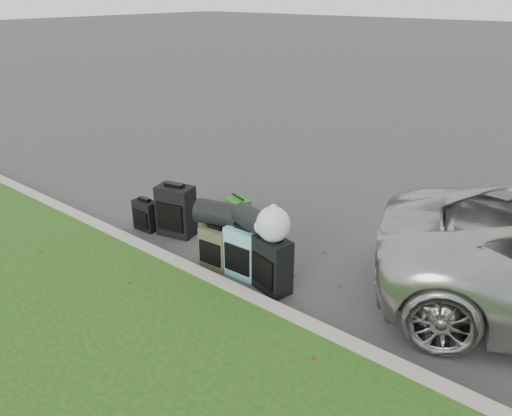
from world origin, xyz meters
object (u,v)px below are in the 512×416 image
Objects in this scene: suitcase_large_black_left at (176,211)px; suitcase_teal at (244,252)px; suitcase_large_black_right at (272,265)px; suitcase_olive at (217,247)px; tote_navy at (249,221)px; suitcase_small_black at (146,215)px; tote_green at (238,211)px.

suitcase_teal is at bearing -23.83° from suitcase_large_black_left.
suitcase_large_black_left is at bearing -176.07° from suitcase_large_black_right.
suitcase_olive reaches higher than tote_navy.
suitcase_teal reaches higher than suitcase_olive.
suitcase_small_black is at bearing 170.33° from suitcase_olive.
suitcase_small_black is 0.53m from suitcase_large_black_left.
tote_green is at bearing 114.27° from suitcase_olive.
suitcase_small_black is 0.67× the size of suitcase_large_black_right.
suitcase_small_black reaches higher than tote_green.
tote_green is at bearing 49.35° from suitcase_large_black_left.
suitcase_large_black_right is at bearing -46.99° from tote_navy.
tote_green is (-1.08, 1.11, -0.13)m from suitcase_teal.
suitcase_olive reaches higher than tote_green.
suitcase_large_black_right is at bearing -22.83° from suitcase_large_black_left.
suitcase_large_black_left reaches higher than tote_green.
suitcase_small_black is at bearing -114.19° from tote_green.
suitcase_large_black_right reaches higher than tote_green.
tote_green is at bearing 151.50° from tote_navy.
suitcase_small_black is 0.84× the size of suitcase_olive.
suitcase_large_black_right reaches higher than suitcase_olive.
suitcase_teal is at bearing -172.81° from suitcase_large_black_right.
tote_green is 0.34m from tote_navy.
suitcase_large_black_left is 1.37× the size of suitcase_olive.
suitcase_teal is at bearing -29.19° from tote_green.
tote_navy is at bearing 125.34° from suitcase_teal.
tote_navy is at bearing 30.59° from suitcase_large_black_left.
suitcase_large_black_left is 2.35× the size of tote_navy.
suitcase_olive is 1.72× the size of tote_navy.
suitcase_large_black_left is at bearing 159.25° from suitcase_olive.
suitcase_teal is 2.05× the size of tote_navy.
tote_green is 1.21× the size of tote_navy.
suitcase_olive is 0.80× the size of suitcase_large_black_right.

